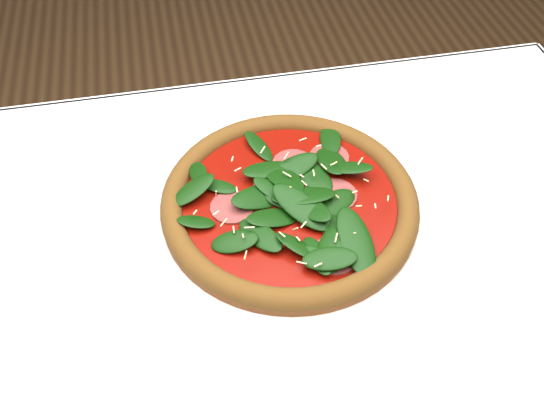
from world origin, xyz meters
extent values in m
cube|color=white|center=(0.00, 0.00, 0.73)|extent=(1.20, 0.80, 0.04)
cylinder|color=#4D311E|center=(0.54, 0.34, 0.35)|extent=(0.06, 0.06, 0.71)
cube|color=white|center=(0.00, 0.40, 0.64)|extent=(1.20, 0.01, 0.22)
cylinder|color=white|center=(0.07, 0.09, 0.76)|extent=(0.39, 0.39, 0.01)
torus|color=white|center=(0.07, 0.09, 0.76)|extent=(0.39, 0.39, 0.01)
cylinder|color=brown|center=(0.07, 0.09, 0.77)|extent=(0.42, 0.42, 0.01)
torus|color=#9C6424|center=(0.07, 0.09, 0.78)|extent=(0.43, 0.43, 0.03)
cylinder|color=#930B05|center=(0.07, 0.09, 0.78)|extent=(0.35, 0.35, 0.00)
cylinder|color=#953B41|center=(0.07, 0.09, 0.78)|extent=(0.31, 0.31, 0.00)
ellipsoid|color=#0E3309|center=(0.07, 0.09, 0.79)|extent=(0.34, 0.34, 0.03)
cylinder|color=#FAE1A3|center=(0.07, 0.09, 0.80)|extent=(0.31, 0.31, 0.00)
cylinder|color=white|center=(0.35, 0.15, 0.76)|extent=(0.14, 0.14, 0.01)
torus|color=white|center=(0.35, 0.15, 0.76)|extent=(0.14, 0.14, 0.01)
camera|label=1|loc=(-0.06, -0.43, 1.36)|focal=40.00mm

